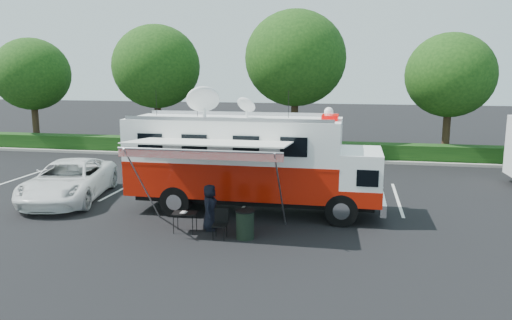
{
  "coord_description": "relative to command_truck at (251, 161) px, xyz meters",
  "views": [
    {
      "loc": [
        3.58,
        -17.83,
        5.33
      ],
      "look_at": [
        0.0,
        0.5,
        1.9
      ],
      "focal_mm": 35.0,
      "sensor_mm": 36.0,
      "label": 1
    }
  ],
  "objects": [
    {
      "name": "command_truck",
      "position": [
        0.0,
        0.0,
        0.0
      ],
      "size": [
        9.43,
        2.59,
        4.53
      ],
      "color": "black",
      "rests_on": "ground_plane"
    },
    {
      "name": "awning",
      "position": [
        -0.84,
        -2.69,
        0.98
      ],
      "size": [
        5.15,
        2.66,
        3.11
      ],
      "color": "silver",
      "rests_on": "ground_plane"
    },
    {
      "name": "person",
      "position": [
        -0.92,
        -2.38,
        -1.94
      ],
      "size": [
        0.53,
        0.78,
        1.56
      ],
      "primitive_type": "imported",
      "rotation": [
        0.0,
        0.0,
        1.61
      ],
      "color": "black",
      "rests_on": "ground_plane"
    },
    {
      "name": "stall_lines",
      "position": [
        -0.42,
        3.0,
        -1.94
      ],
      "size": [
        24.12,
        5.5,
        0.01
      ],
      "color": "silver",
      "rests_on": "ground_plane"
    },
    {
      "name": "folding_chair",
      "position": [
        -0.37,
        -3.07,
        -1.38
      ],
      "size": [
        0.47,
        0.49,
        0.94
      ],
      "color": "black",
      "rests_on": "ground_plane"
    },
    {
      "name": "ground_plane",
      "position": [
        0.08,
        0.0,
        -1.94
      ],
      "size": [
        120.0,
        120.0,
        0.0
      ],
      "primitive_type": "plane",
      "color": "black",
      "rests_on": "ground"
    },
    {
      "name": "white_suv",
      "position": [
        -7.7,
        0.28,
        -1.94
      ],
      "size": [
        3.75,
        6.2,
        1.61
      ],
      "primitive_type": "imported",
      "rotation": [
        0.0,
        0.0,
        0.2
      ],
      "color": "white",
      "rests_on": "ground_plane"
    },
    {
      "name": "folding_table",
      "position": [
        -1.66,
        -2.8,
        -1.31
      ],
      "size": [
        0.86,
        0.66,
        0.68
      ],
      "color": "black",
      "rests_on": "ground_plane"
    },
    {
      "name": "trash_bin",
      "position": [
        0.41,
        -3.0,
        -1.47
      ],
      "size": [
        0.62,
        0.62,
        0.93
      ],
      "color": "black",
      "rests_on": "ground_plane"
    },
    {
      "name": "back_border",
      "position": [
        1.23,
        12.9,
        3.06
      ],
      "size": [
        60.0,
        6.14,
        8.87
      ],
      "color": "#9E998E",
      "rests_on": "ground_plane"
    }
  ]
}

